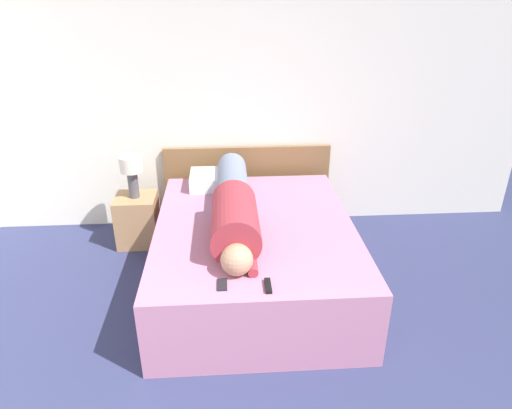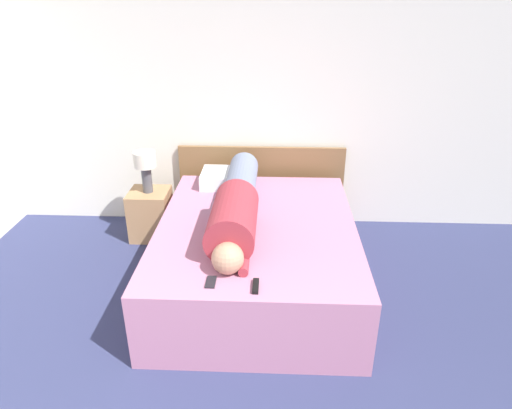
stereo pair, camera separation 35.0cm
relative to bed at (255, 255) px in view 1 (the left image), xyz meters
name	(u,v)px [view 1 (the left image)]	position (x,y,z in m)	size (l,w,h in m)	color
wall_back	(229,103)	(-0.17, 1.26, 1.00)	(6.23, 0.06, 2.60)	silver
bed	(255,255)	(0.00, 0.00, 0.00)	(1.62, 2.06, 0.59)	#B2708E
headboard	(248,185)	(0.00, 1.19, 0.13)	(1.74, 0.04, 0.86)	brown
nightstand	(138,220)	(-1.12, 0.81, -0.04)	(0.40, 0.38, 0.50)	#A37A51
table_lamp	(131,170)	(-1.12, 0.81, 0.49)	(0.21, 0.21, 0.42)	#4C4C51
person_lying	(234,206)	(-0.17, 0.02, 0.45)	(0.36, 1.80, 0.36)	tan
pillow_near_headboard	(215,180)	(-0.33, 0.81, 0.36)	(0.48, 0.38, 0.14)	white
tv_remote	(268,286)	(0.03, -0.88, 0.31)	(0.04, 0.15, 0.02)	black
cell_phone	(222,285)	(-0.27, -0.84, 0.30)	(0.06, 0.13, 0.01)	black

